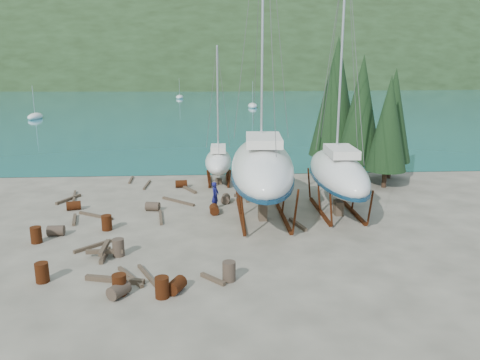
{
  "coord_description": "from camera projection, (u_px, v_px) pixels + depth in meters",
  "views": [
    {
      "loc": [
        0.77,
        -24.14,
        9.18
      ],
      "look_at": [
        2.45,
        3.0,
        2.48
      ],
      "focal_mm": 35.0,
      "sensor_mm": 36.0,
      "label": 1
    }
  ],
  "objects": [
    {
      "name": "timber_9",
      "position": [
        131.0,
        180.0,
        38.14
      ],
      "size": [
        0.23,
        2.22,
        0.15
      ],
      "primitive_type": "cube",
      "rotation": [
        0.0,
        0.0,
        0.04
      ],
      "color": "brown",
      "rests_on": "ground"
    },
    {
      "name": "far_house_right",
      "position": [
        275.0,
        79.0,
        210.78
      ],
      "size": [
        6.6,
        5.6,
        5.6
      ],
      "color": "beige",
      "rests_on": "ground"
    },
    {
      "name": "cypress_back_left",
      "position": [
        336.0,
        97.0,
        38.18
      ],
      "size": [
        4.14,
        4.14,
        11.5
      ],
      "color": "black",
      "rests_on": "ground"
    },
    {
      "name": "timber_10",
      "position": [
        178.0,
        201.0,
        32.09
      ],
      "size": [
        2.34,
        2.11,
        0.16
      ],
      "primitive_type": "cube",
      "rotation": [
        0.0,
        0.0,
        0.84
      ],
      "color": "brown",
      "rests_on": "ground"
    },
    {
      "name": "timber_6",
      "position": [
        190.0,
        190.0,
        35.07
      ],
      "size": [
        1.14,
        1.89,
        0.19
      ],
      "primitive_type": "cube",
      "rotation": [
        0.0,
        0.0,
        0.49
      ],
      "color": "brown",
      "rests_on": "ground"
    },
    {
      "name": "timber_12",
      "position": [
        93.0,
        246.0,
        24.13
      ],
      "size": [
        1.66,
        1.62,
        0.17
      ],
      "primitive_type": "cube",
      "rotation": [
        0.0,
        0.0,
        2.34
      ],
      "color": "brown",
      "rests_on": "ground"
    },
    {
      "name": "drum_3",
      "position": [
        162.0,
        287.0,
        18.89
      ],
      "size": [
        0.58,
        0.58,
        0.88
      ],
      "primitive_type": "cylinder",
      "color": "#50220D",
      "rests_on": "ground"
    },
    {
      "name": "drum_17",
      "position": [
        229.0,
        271.0,
        20.37
      ],
      "size": [
        0.58,
        0.58,
        0.88
      ],
      "primitive_type": "cylinder",
      "color": "#2D2823",
      "rests_on": "ground"
    },
    {
      "name": "drum_8",
      "position": [
        36.0,
        235.0,
        24.72
      ],
      "size": [
        0.58,
        0.58,
        0.88
      ],
      "primitive_type": "cylinder",
      "color": "#50220D",
      "rests_on": "ground"
    },
    {
      "name": "timber_7",
      "position": [
        213.0,
        279.0,
        20.41
      ],
      "size": [
        1.12,
        1.19,
        0.17
      ],
      "primitive_type": "cube",
      "rotation": [
        0.0,
        0.0,
        0.75
      ],
      "color": "brown",
      "rests_on": "ground"
    },
    {
      "name": "large_sailboat_far",
      "position": [
        338.0,
        172.0,
        29.36
      ],
      "size": [
        3.34,
        10.3,
        16.13
      ],
      "rotation": [
        0.0,
        0.0,
        -0.04
      ],
      "color": "silver",
      "rests_on": "ground"
    },
    {
      "name": "cypress_mid_right",
      "position": [
        388.0,
        124.0,
        34.9
      ],
      "size": [
        3.06,
        3.06,
        8.5
      ],
      "color": "black",
      "rests_on": "ground"
    },
    {
      "name": "timber_17",
      "position": [
        96.0,
        216.0,
        29.04
      ],
      "size": [
        2.42,
        1.59,
        0.16
      ],
      "primitive_type": "cube",
      "rotation": [
        0.0,
        0.0,
        1.02
      ],
      "color": "brown",
      "rests_on": "ground"
    },
    {
      "name": "drum_6",
      "position": [
        214.0,
        209.0,
        29.59
      ],
      "size": [
        0.62,
        0.91,
        0.58
      ],
      "primitive_type": "cylinder",
      "rotation": [
        1.57,
        0.0,
        0.05
      ],
      "color": "#50220D",
      "rests_on": "ground"
    },
    {
      "name": "drum_1",
      "position": [
        119.0,
        290.0,
        18.96
      ],
      "size": [
        0.97,
        1.05,
        0.58
      ],
      "primitive_type": "cylinder",
      "rotation": [
        1.57,
        0.0,
        2.56
      ],
      "color": "#2D2823",
      "rests_on": "ground"
    },
    {
      "name": "drum_12",
      "position": [
        176.0,
        285.0,
        19.38
      ],
      "size": [
        0.89,
        1.04,
        0.58
      ],
      "primitive_type": "cylinder",
      "rotation": [
        1.57,
        0.0,
        2.73
      ],
      "color": "#50220D",
      "rests_on": "ground"
    },
    {
      "name": "cypress_near_right",
      "position": [
        361.0,
        110.0,
        36.54
      ],
      "size": [
        3.6,
        3.6,
        10.0
      ],
      "color": "black",
      "rests_on": "ground"
    },
    {
      "name": "far_house_center",
      "position": [
        164.0,
        80.0,
        207.79
      ],
      "size": [
        6.6,
        5.6,
        5.6
      ],
      "color": "beige",
      "rests_on": "ground"
    },
    {
      "name": "timber_15",
      "position": [
        74.0,
        196.0,
        33.48
      ],
      "size": [
        0.74,
        2.61,
        0.15
      ],
      "primitive_type": "cube",
      "rotation": [
        0.0,
        0.0,
        0.23
      ],
      "color": "brown",
      "rests_on": "ground"
    },
    {
      "name": "timber_pile_aft",
      "position": [
        247.0,
        195.0,
        32.82
      ],
      "size": [
        1.8,
        1.8,
        0.6
      ],
      "color": "brown",
      "rests_on": "ground"
    },
    {
      "name": "drum_2",
      "position": [
        74.0,
        206.0,
        30.4
      ],
      "size": [
        0.99,
        0.77,
        0.58
      ],
      "primitive_type": "cylinder",
      "rotation": [
        1.57,
        0.0,
        1.81
      ],
      "color": "#50220D",
      "rests_on": "ground"
    },
    {
      "name": "moored_boat_mid",
      "position": [
        253.0,
        106.0,
        103.59
      ],
      "size": [
        2.0,
        5.0,
        6.05
      ],
      "color": "silver",
      "rests_on": "ground"
    },
    {
      "name": "moored_boat_far",
      "position": [
        180.0,
        97.0,
        131.58
      ],
      "size": [
        2.0,
        5.0,
        6.05
      ],
      "color": "silver",
      "rests_on": "ground"
    },
    {
      "name": "drum_11",
      "position": [
        226.0,
        199.0,
        31.96
      ],
      "size": [
        0.68,
        0.94,
        0.58
      ],
      "primitive_type": "cylinder",
      "rotation": [
        1.57,
        0.0,
        3.02
      ],
      "color": "#2D2823",
      "rests_on": "ground"
    },
    {
      "name": "timber_1",
      "position": [
        298.0,
        224.0,
        27.4
      ],
      "size": [
        0.74,
        2.06,
        0.19
      ],
      "primitive_type": "cube",
      "rotation": [
        0.0,
        0.0,
        0.27
      ],
      "color": "brown",
      "rests_on": "ground"
    },
    {
      "name": "timber_3",
      "position": [
        148.0,
        276.0,
        20.69
      ],
      "size": [
        1.3,
        2.45,
        0.15
      ],
      "primitive_type": "cube",
      "rotation": [
        0.0,
        0.0,
        0.46
      ],
      "color": "brown",
      "rests_on": "ground"
    },
    {
      "name": "ground",
      "position": [
        199.0,
        238.0,
        25.55
      ],
      "size": [
        600.0,
        600.0,
        0.0
      ],
      "primitive_type": "plane",
      "color": "#555043",
      "rests_on": "ground"
    },
    {
      "name": "worker",
      "position": [
        215.0,
        196.0,
        30.43
      ],
      "size": [
        0.68,
        0.79,
        1.82
      ],
      "primitive_type": "imported",
      "rotation": [
        0.0,
        0.0,
        1.11
      ],
      "color": "#141557",
      "rests_on": "ground"
    },
    {
      "name": "large_sailboat_near",
      "position": [
        262.0,
        166.0,
        28.4
      ],
      "size": [
        4.59,
        12.92,
        19.98
      ],
      "rotation": [
        0.0,
        0.0,
        -0.07
      ],
      "color": "silver",
      "rests_on": "ground"
    },
    {
      "name": "drum_9",
      "position": [
        153.0,
        206.0,
        30.23
      ],
      "size": [
        0.98,
        0.75,
        0.58
      ],
      "primitive_type": "cylinder",
      "rotation": [
        1.57,
        0.0,
        1.37
      ],
      "color": "#2D2823",
      "rests_on": "ground"
    },
    {
      "name": "timber_0",
      "position": [
        147.0,
        185.0,
        36.54
      ],
      "size": [
        0.28,
        2.64,
        0.14
      ],
      "primitive_type": "cube",
      "rotation": [
        0.0,
        0.0,
        3.09
      ],
      "color": "brown",
      "rests_on": "ground"
    },
    {
      "name": "cypress_far_right",
      "position": [
        393.0,
        115.0,
        37.83
      ],
      "size": [
        3.24,
        3.24,
        9.0
      ],
      "color": "black",
      "rests_on": "ground"
    },
    {
      "name": "timber_5",
      "position": [
        130.0,
        277.0,
        20.65
      ],
      "size": [
        1.45,
        2.04,
        0.16
      ],
      "primitive_type": "cube",
      "rotation": [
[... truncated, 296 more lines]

